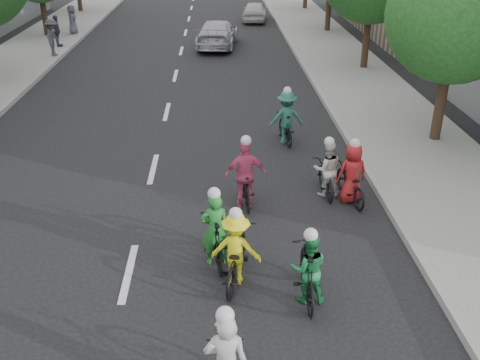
{
  "coord_description": "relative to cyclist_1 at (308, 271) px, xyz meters",
  "views": [
    {
      "loc": [
        1.87,
        -9.0,
        6.53
      ],
      "look_at": [
        2.37,
        2.15,
        1.0
      ],
      "focal_mm": 40.0,
      "sensor_mm": 36.0,
      "label": 1
    }
  ],
  "objects": [
    {
      "name": "tree_r_0",
      "position": [
        5.31,
        7.53,
        3.36
      ],
      "size": [
        4.0,
        4.0,
        5.97
      ],
      "color": "black",
      "rests_on": "ground"
    },
    {
      "name": "spectator_0",
      "position": [
        -9.79,
        19.48,
        0.45
      ],
      "size": [
        0.73,
        1.21,
        1.82
      ],
      "primitive_type": "imported",
      "rotation": [
        0.0,
        0.0,
        1.52
      ],
      "color": "#46444F",
      "rests_on": "sidewalk_left"
    },
    {
      "name": "cyclist_5",
      "position": [
        -1.71,
        1.28,
        0.01
      ],
      "size": [
        0.74,
        1.79,
        1.77
      ],
      "rotation": [
        0.0,
        0.0,
        3.29
      ],
      "color": "black",
      "rests_on": "ground"
    },
    {
      "name": "spectator_1",
      "position": [
        -10.15,
        21.62,
        0.37
      ],
      "size": [
        0.52,
        1.01,
        1.65
      ],
      "primitive_type": "imported",
      "rotation": [
        0.0,
        0.0,
        1.69
      ],
      "color": "#474753",
      "rests_on": "sidewalk_left"
    },
    {
      "name": "follow_car_trail",
      "position": [
        1.08,
        29.78,
        0.05
      ],
      "size": [
        1.93,
        4.01,
        1.32
      ],
      "primitive_type": "imported",
      "rotation": [
        0.0,
        0.0,
        3.04
      ],
      "color": "silver",
      "rests_on": "ground"
    },
    {
      "name": "sidewalk_right",
      "position": [
        4.51,
        10.93,
        -0.53
      ],
      "size": [
        4.0,
        80.0,
        0.15
      ],
      "primitive_type": "cube",
      "color": "gray",
      "rests_on": "ground"
    },
    {
      "name": "cyclist_2",
      "position": [
        -1.31,
        0.63,
        0.0
      ],
      "size": [
        1.08,
        2.03,
        1.67
      ],
      "rotation": [
        0.0,
        0.0,
        2.94
      ],
      "color": "black",
      "rests_on": "ground"
    },
    {
      "name": "cyclist_7",
      "position": [
        0.54,
        7.73,
        0.11
      ],
      "size": [
        1.17,
        1.68,
        1.86
      ],
      "rotation": [
        0.0,
        0.0,
        3.26
      ],
      "color": "black",
      "rests_on": "ground"
    },
    {
      "name": "spectator_2",
      "position": [
        -10.16,
        25.14,
        0.37
      ],
      "size": [
        0.6,
        0.86,
        1.66
      ],
      "primitive_type": "imported",
      "rotation": [
        0.0,
        0.0,
        1.67
      ],
      "color": "#555563",
      "rests_on": "sidewalk_left"
    },
    {
      "name": "cyclist_1",
      "position": [
        0.0,
        0.0,
        0.0
      ],
      "size": [
        0.71,
        1.81,
        1.57
      ],
      "rotation": [
        0.0,
        0.0,
        3.1
      ],
      "color": "black",
      "rests_on": "ground"
    },
    {
      "name": "curb_left",
      "position": [
        -9.54,
        10.93,
        -0.52
      ],
      "size": [
        0.18,
        80.0,
        0.18
      ],
      "primitive_type": "cube",
      "color": "#999993",
      "rests_on": "ground"
    },
    {
      "name": "cyclist_4",
      "position": [
        1.71,
        3.83,
        -0.02
      ],
      "size": [
        0.88,
        1.83,
        1.71
      ],
      "rotation": [
        0.0,
        0.0,
        3.3
      ],
      "color": "black",
      "rests_on": "ground"
    },
    {
      "name": "follow_car_lead",
      "position": [
        -1.52,
        21.85,
        0.11
      ],
      "size": [
        2.57,
        5.14,
        1.43
      ],
      "primitive_type": "imported",
      "rotation": [
        0.0,
        0.0,
        3.02
      ],
      "color": "#BAB9BF",
      "rests_on": "ground"
    },
    {
      "name": "cyclist_6",
      "position": [
        1.16,
        4.2,
        -0.04
      ],
      "size": [
        0.72,
        1.61,
        1.61
      ],
      "rotation": [
        0.0,
        0.0,
        3.16
      ],
      "color": "black",
      "rests_on": "ground"
    },
    {
      "name": "curb_right",
      "position": [
        2.56,
        10.93,
        -0.52
      ],
      "size": [
        0.18,
        80.0,
        0.18
      ],
      "primitive_type": "cube",
      "color": "#999993",
      "rests_on": "ground"
    },
    {
      "name": "ground",
      "position": [
        -3.49,
        0.93,
        -0.61
      ],
      "size": [
        120.0,
        120.0,
        0.0
      ],
      "primitive_type": "plane",
      "color": "black",
      "rests_on": "ground"
    },
    {
      "name": "cyclist_3",
      "position": [
        -0.95,
        3.65,
        0.1
      ],
      "size": [
        1.05,
        1.51,
        1.9
      ],
      "rotation": [
        0.0,
        0.0,
        3.21
      ],
      "color": "black",
      "rests_on": "ground"
    }
  ]
}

